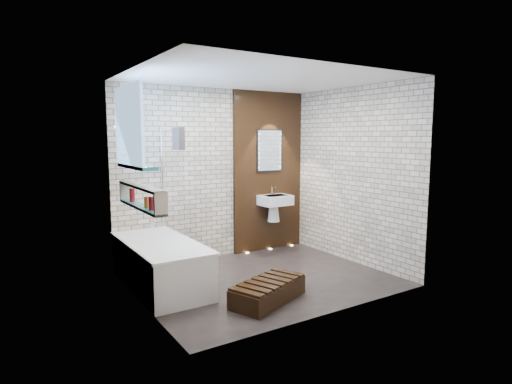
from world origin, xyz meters
TOP-DOWN VIEW (x-y plane):
  - ground at (0.00, 0.00)m, footprint 3.20×3.20m
  - room_shell at (0.00, 0.00)m, footprint 3.24×3.20m
  - walnut_panel at (0.95, 1.27)m, footprint 1.30×0.06m
  - clerestory_window at (-1.57, 0.35)m, footprint 0.18×1.00m
  - display_niche at (-1.53, 0.15)m, footprint 0.14×1.30m
  - bathtub at (-1.22, 0.45)m, footprint 0.79×1.74m
  - bath_screen at (-0.87, 0.89)m, footprint 0.01×0.78m
  - towel at (-0.87, 0.64)m, footprint 0.09×0.22m
  - shower_head at (-1.30, 0.95)m, footprint 0.18×0.18m
  - washbasin at (0.95, 1.07)m, footprint 0.50×0.36m
  - led_mirror at (0.95, 1.23)m, footprint 0.50×0.02m
  - walnut_step at (-0.35, -0.66)m, footprint 1.05×0.75m
  - niche_bottles at (-1.53, 0.12)m, footprint 0.06×0.77m
  - sill_vases at (-1.50, 0.54)m, footprint 0.20×0.20m
  - floor_uplights at (0.95, 1.20)m, footprint 0.96×0.06m

SIDE VIEW (x-z plane):
  - ground at x=0.00m, z-range 0.00..0.00m
  - floor_uplights at x=0.95m, z-range 0.00..0.01m
  - walnut_step at x=-0.35m, z-range 0.00..0.21m
  - bathtub at x=-1.22m, z-range -0.06..0.64m
  - washbasin at x=0.95m, z-range 0.50..1.08m
  - niche_bottles at x=-1.53m, z-range 1.09..1.25m
  - display_niche at x=-1.53m, z-range 1.07..1.33m
  - bath_screen at x=-0.87m, z-range 0.58..1.98m
  - walnut_panel at x=0.95m, z-range 0.00..2.60m
  - room_shell at x=0.00m, z-range 0.00..2.60m
  - led_mirror at x=0.95m, z-range 1.30..2.00m
  - sill_vases at x=-1.50m, z-range 1.55..1.75m
  - towel at x=-0.87m, z-range 1.71..1.99m
  - clerestory_window at x=-1.57m, z-range 1.43..2.37m
  - shower_head at x=-1.30m, z-range 1.99..2.01m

